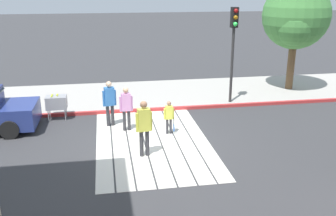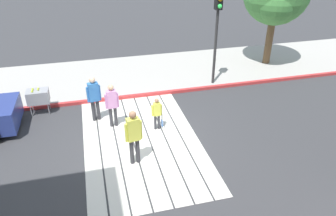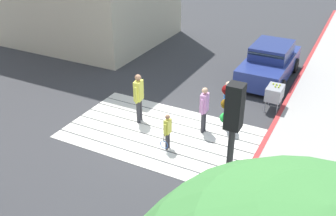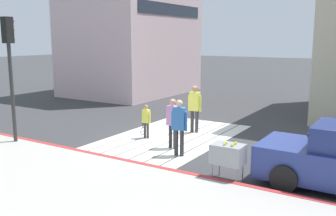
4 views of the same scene
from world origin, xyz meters
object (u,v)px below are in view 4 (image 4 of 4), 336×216
(pedestrian_adult_lead, at_px, (195,105))
(pedestrian_adult_side, at_px, (173,120))
(pedestrian_child_with_racket, at_px, (146,120))
(traffic_light_corner, at_px, (10,55))
(pedestrian_adult_trailing, at_px, (179,124))
(tennis_ball_cart, at_px, (228,154))

(pedestrian_adult_lead, height_order, pedestrian_adult_side, pedestrian_adult_lead)
(pedestrian_adult_side, distance_m, pedestrian_child_with_racket, 1.62)
(traffic_light_corner, bearing_deg, pedestrian_adult_trailing, -71.36)
(pedestrian_adult_trailing, relative_size, pedestrian_child_with_racket, 1.42)
(pedestrian_child_with_racket, bearing_deg, pedestrian_adult_side, -112.05)
(traffic_light_corner, height_order, pedestrian_child_with_racket, traffic_light_corner)
(pedestrian_adult_side, xyz_separation_m, pedestrian_child_with_racket, (0.60, 1.48, -0.27))
(pedestrian_adult_trailing, height_order, pedestrian_adult_side, pedestrian_adult_trailing)
(tennis_ball_cart, xyz_separation_m, pedestrian_adult_lead, (3.99, 3.05, 0.36))
(tennis_ball_cart, bearing_deg, pedestrian_adult_trailing, 61.44)
(traffic_light_corner, distance_m, pedestrian_child_with_racket, 5.03)
(pedestrian_adult_trailing, bearing_deg, traffic_light_corner, 108.64)
(tennis_ball_cart, xyz_separation_m, pedestrian_child_with_racket, (2.31, 4.13, -0.01))
(pedestrian_adult_trailing, distance_m, pedestrian_adult_side, 0.83)
(traffic_light_corner, xyz_separation_m, pedestrian_adult_side, (2.39, -4.77, -2.08))
(pedestrian_adult_lead, height_order, pedestrian_adult_trailing, pedestrian_adult_lead)
(pedestrian_adult_lead, bearing_deg, pedestrian_adult_trailing, -161.04)
(pedestrian_adult_lead, relative_size, pedestrian_adult_side, 1.10)
(tennis_ball_cart, height_order, pedestrian_child_with_racket, pedestrian_child_with_racket)
(pedestrian_adult_trailing, bearing_deg, pedestrian_adult_lead, 18.96)
(tennis_ball_cart, distance_m, pedestrian_adult_lead, 5.04)
(pedestrian_adult_lead, distance_m, pedestrian_child_with_racket, 2.03)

